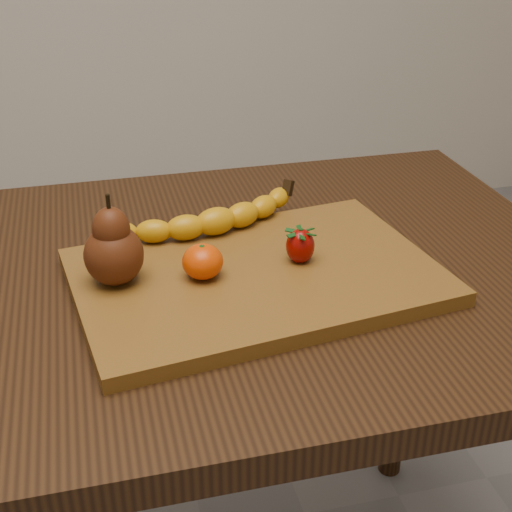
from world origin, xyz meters
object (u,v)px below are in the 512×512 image
object	(u,v)px
table	(218,329)
pear	(112,240)
cutting_board	(256,277)
mandarin	(203,262)

from	to	relation	value
table	pear	bearing A→B (deg)	-164.19
table	cutting_board	distance (m)	0.13
table	mandarin	xyz separation A→B (m)	(-0.03, -0.05, 0.14)
table	mandarin	size ratio (longest dim) A/B	19.59
cutting_board	pear	world-z (taller)	pear
table	mandarin	bearing A→B (deg)	-115.75
cutting_board	pear	distance (m)	0.19
pear	mandarin	size ratio (longest dim) A/B	2.22
cutting_board	pear	size ratio (longest dim) A/B	3.98
cutting_board	mandarin	distance (m)	0.08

